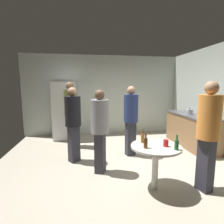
{
  "coord_description": "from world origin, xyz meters",
  "views": [
    {
      "loc": [
        -0.64,
        -3.55,
        1.68
      ],
      "look_at": [
        -0.09,
        0.01,
        1.15
      ],
      "focal_mm": 28.64,
      "sensor_mm": 36.0,
      "label": 1
    }
  ],
  "objects_px": {
    "beer_bottle_brown": "(146,143)",
    "person_in_black_shirt": "(73,119)",
    "person_in_gray_shirt": "(100,125)",
    "person_in_navy_shirt": "(131,116)",
    "foreground_table": "(156,152)",
    "plastic_cup_red": "(166,143)",
    "refrigerator": "(65,111)",
    "beer_bottle_green": "(177,144)",
    "kettle": "(190,112)",
    "person_in_orange_shirt": "(208,128)",
    "wine_bottle_on_counter": "(199,112)",
    "beer_bottle_on_counter": "(207,115)",
    "beer_bottle_amber": "(143,138)",
    "person_in_olive_shirt": "(71,109)"
  },
  "relations": [
    {
      "from": "beer_bottle_brown",
      "to": "person_in_black_shirt",
      "type": "xyz_separation_m",
      "value": [
        -1.16,
        1.38,
        0.15
      ]
    },
    {
      "from": "person_in_gray_shirt",
      "to": "person_in_navy_shirt",
      "type": "bearing_deg",
      "value": 66.51
    },
    {
      "from": "foreground_table",
      "to": "plastic_cup_red",
      "type": "xyz_separation_m",
      "value": [
        0.14,
        -0.05,
        0.16
      ]
    },
    {
      "from": "person_in_gray_shirt",
      "to": "person_in_navy_shirt",
      "type": "height_order",
      "value": "person_in_navy_shirt"
    },
    {
      "from": "refrigerator",
      "to": "beer_bottle_green",
      "type": "relative_size",
      "value": 7.83
    },
    {
      "from": "beer_bottle_green",
      "to": "kettle",
      "type": "bearing_deg",
      "value": 54.16
    },
    {
      "from": "person_in_gray_shirt",
      "to": "person_in_orange_shirt",
      "type": "distance_m",
      "value": 1.83
    },
    {
      "from": "wine_bottle_on_counter",
      "to": "person_in_black_shirt",
      "type": "height_order",
      "value": "person_in_black_shirt"
    },
    {
      "from": "beer_bottle_on_counter",
      "to": "beer_bottle_amber",
      "type": "height_order",
      "value": "beer_bottle_on_counter"
    },
    {
      "from": "beer_bottle_on_counter",
      "to": "plastic_cup_red",
      "type": "xyz_separation_m",
      "value": [
        -1.64,
        -1.27,
        -0.19
      ]
    },
    {
      "from": "foreground_table",
      "to": "beer_bottle_green",
      "type": "height_order",
      "value": "beer_bottle_green"
    },
    {
      "from": "person_in_orange_shirt",
      "to": "person_in_black_shirt",
      "type": "bearing_deg",
      "value": -47.33
    },
    {
      "from": "foreground_table",
      "to": "person_in_olive_shirt",
      "type": "distance_m",
      "value": 2.82
    },
    {
      "from": "foreground_table",
      "to": "beer_bottle_brown",
      "type": "relative_size",
      "value": 3.48
    },
    {
      "from": "kettle",
      "to": "wine_bottle_on_counter",
      "type": "xyz_separation_m",
      "value": [
        0.01,
        -0.4,
        0.05
      ]
    },
    {
      "from": "person_in_navy_shirt",
      "to": "person_in_black_shirt",
      "type": "relative_size",
      "value": 1.01
    },
    {
      "from": "foreground_table",
      "to": "person_in_black_shirt",
      "type": "bearing_deg",
      "value": 136.21
    },
    {
      "from": "kettle",
      "to": "beer_bottle_green",
      "type": "xyz_separation_m",
      "value": [
        -1.54,
        -2.13,
        -0.15
      ]
    },
    {
      "from": "person_in_black_shirt",
      "to": "plastic_cup_red",
      "type": "bearing_deg",
      "value": 10.63
    },
    {
      "from": "beer_bottle_on_counter",
      "to": "person_in_gray_shirt",
      "type": "height_order",
      "value": "person_in_gray_shirt"
    },
    {
      "from": "person_in_olive_shirt",
      "to": "person_in_black_shirt",
      "type": "distance_m",
      "value": 1.06
    },
    {
      "from": "kettle",
      "to": "person_in_gray_shirt",
      "type": "height_order",
      "value": "person_in_gray_shirt"
    },
    {
      "from": "refrigerator",
      "to": "person_in_navy_shirt",
      "type": "bearing_deg",
      "value": -44.4
    },
    {
      "from": "kettle",
      "to": "plastic_cup_red",
      "type": "bearing_deg",
      "value": -129.62
    },
    {
      "from": "beer_bottle_on_counter",
      "to": "person_in_gray_shirt",
      "type": "distance_m",
      "value": 2.66
    },
    {
      "from": "refrigerator",
      "to": "beer_bottle_brown",
      "type": "bearing_deg",
      "value": -64.54
    },
    {
      "from": "kettle",
      "to": "refrigerator",
      "type": "bearing_deg",
      "value": 160.4
    },
    {
      "from": "plastic_cup_red",
      "to": "person_in_gray_shirt",
      "type": "distance_m",
      "value": 1.25
    },
    {
      "from": "foreground_table",
      "to": "beer_bottle_brown",
      "type": "height_order",
      "value": "beer_bottle_brown"
    },
    {
      "from": "wine_bottle_on_counter",
      "to": "person_in_orange_shirt",
      "type": "height_order",
      "value": "person_in_orange_shirt"
    },
    {
      "from": "foreground_table",
      "to": "beer_bottle_amber",
      "type": "xyz_separation_m",
      "value": [
        -0.16,
        0.19,
        0.19
      ]
    },
    {
      "from": "foreground_table",
      "to": "person_in_orange_shirt",
      "type": "distance_m",
      "value": 0.89
    },
    {
      "from": "foreground_table",
      "to": "person_in_black_shirt",
      "type": "height_order",
      "value": "person_in_black_shirt"
    },
    {
      "from": "beer_bottle_amber",
      "to": "person_in_olive_shirt",
      "type": "xyz_separation_m",
      "value": [
        -1.33,
        2.17,
        0.23
      ]
    },
    {
      "from": "person_in_olive_shirt",
      "to": "person_in_orange_shirt",
      "type": "bearing_deg",
      "value": 39.53
    },
    {
      "from": "person_in_orange_shirt",
      "to": "beer_bottle_on_counter",
      "type": "bearing_deg",
      "value": -138.96
    },
    {
      "from": "kettle",
      "to": "person_in_gray_shirt",
      "type": "xyz_separation_m",
      "value": [
        -2.6,
        -1.2,
        -0.03
      ]
    },
    {
      "from": "beer_bottle_amber",
      "to": "person_in_black_shirt",
      "type": "xyz_separation_m",
      "value": [
        -1.21,
        1.12,
        0.15
      ]
    },
    {
      "from": "beer_bottle_green",
      "to": "plastic_cup_red",
      "type": "relative_size",
      "value": 2.09
    },
    {
      "from": "beer_bottle_on_counter",
      "to": "person_in_navy_shirt",
      "type": "bearing_deg",
      "value": 171.73
    },
    {
      "from": "foreground_table",
      "to": "person_in_olive_shirt",
      "type": "bearing_deg",
      "value": 122.3
    },
    {
      "from": "foreground_table",
      "to": "beer_bottle_green",
      "type": "xyz_separation_m",
      "value": [
        0.23,
        -0.22,
        0.19
      ]
    },
    {
      "from": "beer_bottle_amber",
      "to": "beer_bottle_brown",
      "type": "distance_m",
      "value": 0.26
    },
    {
      "from": "wine_bottle_on_counter",
      "to": "beer_bottle_amber",
      "type": "relative_size",
      "value": 1.35
    },
    {
      "from": "kettle",
      "to": "beer_bottle_amber",
      "type": "bearing_deg",
      "value": -138.18
    },
    {
      "from": "refrigerator",
      "to": "wine_bottle_on_counter",
      "type": "bearing_deg",
      "value": -25.07
    },
    {
      "from": "person_in_olive_shirt",
      "to": "person_in_navy_shirt",
      "type": "distance_m",
      "value": 1.71
    },
    {
      "from": "foreground_table",
      "to": "beer_bottle_amber",
      "type": "relative_size",
      "value": 3.48
    },
    {
      "from": "refrigerator",
      "to": "foreground_table",
      "type": "xyz_separation_m",
      "value": [
        1.74,
        -3.16,
        -0.27
      ]
    },
    {
      "from": "kettle",
      "to": "beer_bottle_amber",
      "type": "relative_size",
      "value": 1.06
    }
  ]
}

